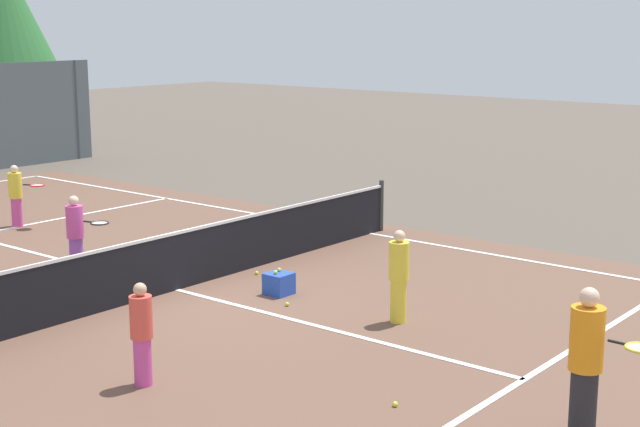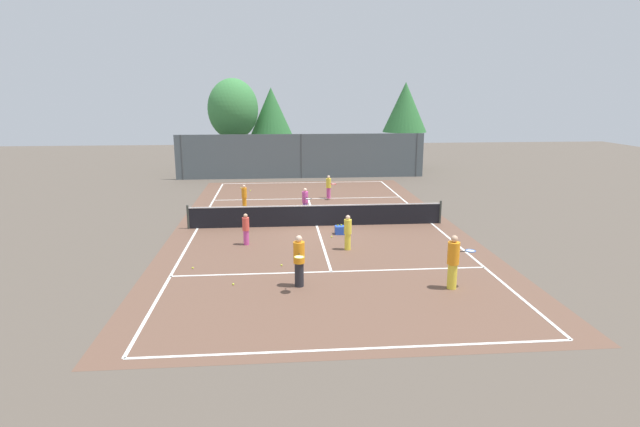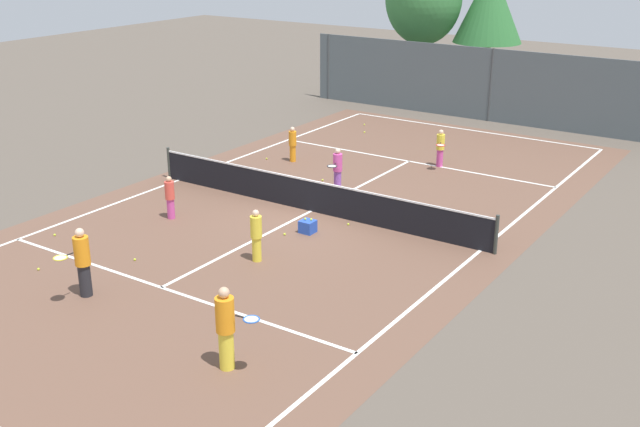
# 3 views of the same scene
# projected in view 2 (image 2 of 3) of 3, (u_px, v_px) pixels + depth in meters

# --- Properties ---
(ground_plane) EXTENTS (80.00, 80.00, 0.00)m
(ground_plane) POSITION_uv_depth(u_px,v_px,m) (317.00, 226.00, 24.22)
(ground_plane) COLOR brown
(court_surface) EXTENTS (13.00, 25.00, 0.01)m
(court_surface) POSITION_uv_depth(u_px,v_px,m) (317.00, 226.00, 24.22)
(court_surface) COLOR brown
(court_surface) RESTS_ON ground_plane
(tennis_net) EXTENTS (11.90, 0.10, 1.10)m
(tennis_net) POSITION_uv_depth(u_px,v_px,m) (317.00, 215.00, 24.10)
(tennis_net) COLOR #333833
(tennis_net) RESTS_ON ground_plane
(perimeter_fence) EXTENTS (18.00, 0.12, 3.20)m
(perimeter_fence) POSITION_uv_depth(u_px,v_px,m) (301.00, 156.00, 37.44)
(perimeter_fence) COLOR #515B60
(perimeter_fence) RESTS_ON ground_plane
(tree_0) EXTENTS (3.82, 3.58, 7.16)m
(tree_0) POSITION_uv_depth(u_px,v_px,m) (233.00, 109.00, 39.36)
(tree_0) COLOR brown
(tree_0) RESTS_ON ground_plane
(tree_1) EXTENTS (3.37, 3.37, 6.50)m
(tree_1) POSITION_uv_depth(u_px,v_px,m) (271.00, 112.00, 40.98)
(tree_1) COLOR brown
(tree_1) RESTS_ON ground_plane
(tree_2) EXTENTS (3.51, 3.51, 6.91)m
(tree_2) POSITION_uv_depth(u_px,v_px,m) (405.00, 107.00, 41.19)
(tree_2) COLOR brown
(tree_2) RESTS_ON ground_plane
(player_0) EXTENTS (0.28, 0.28, 1.30)m
(player_0) POSITION_uv_depth(u_px,v_px,m) (244.00, 197.00, 27.67)
(player_0) COLOR orange
(player_0) RESTS_ON ground_plane
(player_1) EXTENTS (0.48, 0.89, 1.42)m
(player_1) POSITION_uv_depth(u_px,v_px,m) (305.00, 201.00, 26.07)
(player_1) COLOR purple
(player_1) RESTS_ON ground_plane
(player_2) EXTENTS (0.37, 0.93, 1.70)m
(player_2) POSITION_uv_depth(u_px,v_px,m) (299.00, 260.00, 16.47)
(player_2) COLOR #232328
(player_2) RESTS_ON ground_plane
(player_3) EXTENTS (0.96, 0.46, 1.75)m
(player_3) POSITION_uv_depth(u_px,v_px,m) (453.00, 261.00, 16.28)
(player_3) COLOR yellow
(player_3) RESTS_ON ground_plane
(player_4) EXTENTS (0.30, 0.30, 1.41)m
(player_4) POSITION_uv_depth(u_px,v_px,m) (348.00, 232.00, 20.39)
(player_4) COLOR yellow
(player_4) RESTS_ON ground_plane
(player_5) EXTENTS (0.60, 0.86, 1.36)m
(player_5) POSITION_uv_depth(u_px,v_px,m) (329.00, 187.00, 30.40)
(player_5) COLOR #D14799
(player_5) RESTS_ON ground_plane
(player_6) EXTENTS (0.28, 0.28, 1.31)m
(player_6) POSITION_uv_depth(u_px,v_px,m) (246.00, 229.00, 21.08)
(player_6) COLOR #D14799
(player_6) RESTS_ON ground_plane
(ball_crate) EXTENTS (0.40, 0.39, 0.43)m
(ball_crate) POSITION_uv_depth(u_px,v_px,m) (340.00, 230.00, 22.80)
(ball_crate) COLOR blue
(ball_crate) RESTS_ON ground_plane
(tennis_ball_0) EXTENTS (0.07, 0.07, 0.07)m
(tennis_ball_0) POSITION_uv_depth(u_px,v_px,m) (282.00, 265.00, 18.61)
(tennis_ball_0) COLOR #CCE533
(tennis_ball_0) RESTS_ON ground_plane
(tennis_ball_1) EXTENTS (0.07, 0.07, 0.07)m
(tennis_ball_1) POSITION_uv_depth(u_px,v_px,m) (241.00, 188.00, 33.80)
(tennis_ball_1) COLOR #CCE533
(tennis_ball_1) RESTS_ON ground_plane
(tennis_ball_2) EXTENTS (0.07, 0.07, 0.07)m
(tennis_ball_2) POSITION_uv_depth(u_px,v_px,m) (250.00, 191.00, 32.76)
(tennis_ball_2) COLOR #CCE533
(tennis_ball_2) RESTS_ON ground_plane
(tennis_ball_3) EXTENTS (0.07, 0.07, 0.07)m
(tennis_ball_3) POSITION_uv_depth(u_px,v_px,m) (332.00, 237.00, 22.27)
(tennis_ball_3) COLOR #CCE533
(tennis_ball_3) RESTS_ON ground_plane
(tennis_ball_4) EXTENTS (0.07, 0.07, 0.07)m
(tennis_ball_4) POSITION_uv_depth(u_px,v_px,m) (233.00, 284.00, 16.76)
(tennis_ball_4) COLOR #CCE533
(tennis_ball_4) RESTS_ON ground_plane
(tennis_ball_5) EXTENTS (0.07, 0.07, 0.07)m
(tennis_ball_5) POSITION_uv_depth(u_px,v_px,m) (351.00, 227.00, 23.97)
(tennis_ball_5) COLOR #CCE533
(tennis_ball_5) RESTS_ON ground_plane
(tennis_ball_6) EXTENTS (0.07, 0.07, 0.07)m
(tennis_ball_6) POSITION_uv_depth(u_px,v_px,m) (226.00, 210.00, 27.40)
(tennis_ball_6) COLOR #CCE533
(tennis_ball_6) RESTS_ON ground_plane
(tennis_ball_7) EXTENTS (0.07, 0.07, 0.07)m
(tennis_ball_7) POSITION_uv_depth(u_px,v_px,m) (286.00, 213.00, 26.69)
(tennis_ball_7) COLOR #CCE533
(tennis_ball_7) RESTS_ON ground_plane
(tennis_ball_8) EXTENTS (0.07, 0.07, 0.07)m
(tennis_ball_8) POSITION_uv_depth(u_px,v_px,m) (193.00, 268.00, 18.31)
(tennis_ball_8) COLOR #CCE533
(tennis_ball_8) RESTS_ON ground_plane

